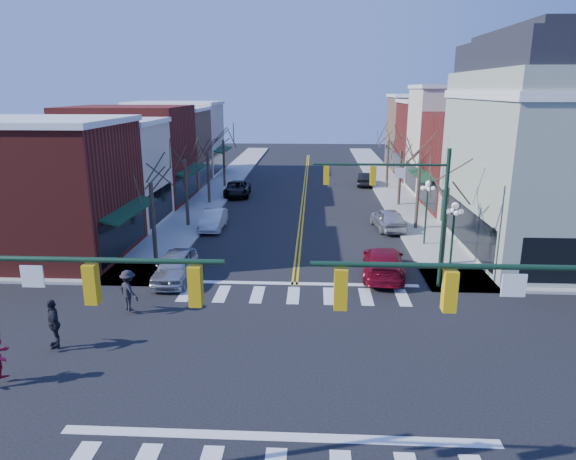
# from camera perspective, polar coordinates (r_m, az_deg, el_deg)

# --- Properties ---
(ground) EXTENTS (160.00, 160.00, 0.00)m
(ground) POSITION_cam_1_polar(r_m,az_deg,el_deg) (20.19, -0.16, -14.05)
(ground) COLOR black
(ground) RESTS_ON ground
(sidewalk_left) EXTENTS (3.50, 70.00, 0.15)m
(sidewalk_left) POSITION_cam_1_polar(r_m,az_deg,el_deg) (40.02, -11.18, 0.84)
(sidewalk_left) COLOR #9E9B93
(sidewalk_left) RESTS_ON ground
(sidewalk_right) EXTENTS (3.50, 70.00, 0.15)m
(sidewalk_right) POSITION_cam_1_polar(r_m,az_deg,el_deg) (39.60, 14.21, 0.50)
(sidewalk_right) COLOR #9E9B93
(sidewalk_right) RESTS_ON ground
(bldg_left_brick_a) EXTENTS (10.00, 8.50, 8.00)m
(bldg_left_brick_a) POSITION_cam_1_polar(r_m,az_deg,el_deg) (34.13, -25.99, 3.83)
(bldg_left_brick_a) COLOR maroon
(bldg_left_brick_a) RESTS_ON ground
(bldg_left_stucco_a) EXTENTS (10.00, 7.00, 7.50)m
(bldg_left_stucco_a) POSITION_cam_1_polar(r_m,az_deg,el_deg) (41.02, -20.85, 5.72)
(bldg_left_stucco_a) COLOR beige
(bldg_left_stucco_a) RESTS_ON ground
(bldg_left_brick_b) EXTENTS (10.00, 9.00, 8.50)m
(bldg_left_brick_b) POSITION_cam_1_polar(r_m,az_deg,el_deg) (48.31, -17.16, 7.96)
(bldg_left_brick_b) COLOR maroon
(bldg_left_brick_b) RESTS_ON ground
(bldg_left_tan) EXTENTS (10.00, 7.50, 7.80)m
(bldg_left_tan) POSITION_cam_1_polar(r_m,az_deg,el_deg) (56.12, -14.29, 8.75)
(bldg_left_tan) COLOR #8A674C
(bldg_left_tan) RESTS_ON ground
(bldg_left_stucco_b) EXTENTS (10.00, 8.00, 8.20)m
(bldg_left_stucco_b) POSITION_cam_1_polar(r_m,az_deg,el_deg) (63.51, -12.26, 9.78)
(bldg_left_stucco_b) COLOR beige
(bldg_left_stucco_b) RESTS_ON ground
(bldg_right_brick_a) EXTENTS (10.00, 8.50, 8.00)m
(bldg_right_brick_a) POSITION_cam_1_polar(r_m,az_deg,el_deg) (46.07, 21.49, 6.93)
(bldg_right_brick_a) COLOR maroon
(bldg_right_brick_a) RESTS_ON ground
(bldg_right_stucco) EXTENTS (10.00, 7.00, 10.00)m
(bldg_right_stucco) POSITION_cam_1_polar(r_m,az_deg,el_deg) (53.32, 19.03, 9.26)
(bldg_right_stucco) COLOR beige
(bldg_right_stucco) RESTS_ON ground
(bldg_right_brick_b) EXTENTS (10.00, 8.00, 8.50)m
(bldg_right_brick_b) POSITION_cam_1_polar(r_m,az_deg,el_deg) (60.60, 17.06, 9.34)
(bldg_right_brick_b) COLOR maroon
(bldg_right_brick_b) RESTS_ON ground
(bldg_right_tan) EXTENTS (10.00, 8.00, 9.00)m
(bldg_right_tan) POSITION_cam_1_polar(r_m,az_deg,el_deg) (68.34, 15.49, 10.28)
(bldg_right_tan) COLOR #8A674C
(bldg_right_tan) RESTS_ON ground
(victorian_corner) EXTENTS (12.25, 14.25, 13.30)m
(victorian_corner) POSITION_cam_1_polar(r_m,az_deg,el_deg) (35.77, 29.02, 8.24)
(victorian_corner) COLOR #93A08A
(victorian_corner) RESTS_ON ground
(traffic_mast_near_left) EXTENTS (6.60, 0.28, 7.20)m
(traffic_mast_near_left) POSITION_cam_1_polar(r_m,az_deg,el_deg) (13.14, -27.48, -9.84)
(traffic_mast_near_left) COLOR #14331E
(traffic_mast_near_left) RESTS_ON ground
(traffic_mast_near_right) EXTENTS (6.60, 0.28, 7.20)m
(traffic_mast_near_right) POSITION_cam_1_polar(r_m,az_deg,el_deg) (12.30, 25.01, -11.24)
(traffic_mast_near_right) COLOR #14331E
(traffic_mast_near_right) RESTS_ON ground
(traffic_mast_far_right) EXTENTS (6.60, 0.28, 7.20)m
(traffic_mast_far_right) POSITION_cam_1_polar(r_m,az_deg,el_deg) (25.91, 13.11, 3.37)
(traffic_mast_far_right) COLOR #14331E
(traffic_mast_far_right) RESTS_ON ground
(lamppost_corner) EXTENTS (0.36, 0.36, 4.33)m
(lamppost_corner) POSITION_cam_1_polar(r_m,az_deg,el_deg) (27.93, 17.88, 0.19)
(lamppost_corner) COLOR #14331E
(lamppost_corner) RESTS_ON ground
(lamppost_midblock) EXTENTS (0.36, 0.36, 4.33)m
(lamppost_midblock) POSITION_cam_1_polar(r_m,az_deg,el_deg) (34.07, 15.18, 3.05)
(lamppost_midblock) COLOR #14331E
(lamppost_midblock) RESTS_ON ground
(tree_left_a) EXTENTS (0.24, 0.24, 4.76)m
(tree_left_a) POSITION_cam_1_polar(r_m,az_deg,el_deg) (30.99, -14.72, 0.78)
(tree_left_a) COLOR #382B21
(tree_left_a) RESTS_ON ground
(tree_left_b) EXTENTS (0.24, 0.24, 5.04)m
(tree_left_b) POSITION_cam_1_polar(r_m,az_deg,el_deg) (38.46, -11.21, 3.99)
(tree_left_b) COLOR #382B21
(tree_left_b) RESTS_ON ground
(tree_left_c) EXTENTS (0.24, 0.24, 4.55)m
(tree_left_c) POSITION_cam_1_polar(r_m,az_deg,el_deg) (46.17, -8.82, 5.66)
(tree_left_c) COLOR #382B21
(tree_left_c) RESTS_ON ground
(tree_left_d) EXTENTS (0.24, 0.24, 4.90)m
(tree_left_d) POSITION_cam_1_polar(r_m,az_deg,el_deg) (53.91, -7.13, 7.29)
(tree_left_d) COLOR #382B21
(tree_left_d) RESTS_ON ground
(tree_right_a) EXTENTS (0.24, 0.24, 4.62)m
(tree_right_a) POSITION_cam_1_polar(r_m,az_deg,el_deg) (30.48, 16.99, 0.23)
(tree_right_a) COLOR #382B21
(tree_right_a) RESTS_ON ground
(tree_right_b) EXTENTS (0.24, 0.24, 5.18)m
(tree_right_b) POSITION_cam_1_polar(r_m,az_deg,el_deg) (38.02, 14.22, 3.79)
(tree_right_b) COLOR #382B21
(tree_right_b) RESTS_ON ground
(tree_right_c) EXTENTS (0.24, 0.24, 4.83)m
(tree_right_c) POSITION_cam_1_polar(r_m,az_deg,el_deg) (45.79, 12.33, 5.59)
(tree_right_c) COLOR #382B21
(tree_right_c) RESTS_ON ground
(tree_right_d) EXTENTS (0.24, 0.24, 4.97)m
(tree_right_d) POSITION_cam_1_polar(r_m,az_deg,el_deg) (53.60, 10.99, 7.12)
(tree_right_d) COLOR #382B21
(tree_right_d) RESTS_ON ground
(car_left_near) EXTENTS (1.90, 4.60, 1.56)m
(car_left_near) POSITION_cam_1_polar(r_m,az_deg,el_deg) (28.14, -12.41, -3.95)
(car_left_near) COLOR #A8A7AC
(car_left_near) RESTS_ON ground
(car_left_mid) EXTENTS (1.53, 4.32, 1.42)m
(car_left_mid) POSITION_cam_1_polar(r_m,az_deg,el_deg) (37.93, -8.32, 1.16)
(car_left_mid) COLOR silver
(car_left_mid) RESTS_ON ground
(car_left_far) EXTENTS (2.62, 5.18, 1.40)m
(car_left_far) POSITION_cam_1_polar(r_m,az_deg,el_deg) (49.56, -5.65, 4.58)
(car_left_far) COLOR black
(car_left_far) RESTS_ON ground
(car_right_near) EXTENTS (2.71, 5.61, 1.57)m
(car_right_near) POSITION_cam_1_polar(r_m,az_deg,el_deg) (28.61, 10.53, -3.51)
(car_right_near) COLOR maroon
(car_right_near) RESTS_ON ground
(car_right_mid) EXTENTS (2.42, 4.81, 1.57)m
(car_right_mid) POSITION_cam_1_polar(r_m,az_deg,el_deg) (38.09, 11.08, 1.21)
(car_right_mid) COLOR #AFAFB4
(car_right_mid) RESTS_ON ground
(car_right_far) EXTENTS (2.03, 4.40, 1.40)m
(car_right_far) POSITION_cam_1_polar(r_m,az_deg,el_deg) (55.39, 8.59, 5.62)
(car_right_far) COLOR black
(car_right_far) RESTS_ON ground
(pedestrian_dark_a) EXTENTS (1.03, 1.23, 1.97)m
(pedestrian_dark_a) POSITION_cam_1_polar(r_m,az_deg,el_deg) (22.23, -24.60, -9.40)
(pedestrian_dark_a) COLOR black
(pedestrian_dark_a) RESTS_ON sidewalk_left
(pedestrian_dark_b) EXTENTS (1.42, 1.34, 1.92)m
(pedestrian_dark_b) POSITION_cam_1_polar(r_m,az_deg,el_deg) (24.49, -17.29, -6.44)
(pedestrian_dark_b) COLOR black
(pedestrian_dark_b) RESTS_ON sidewalk_left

